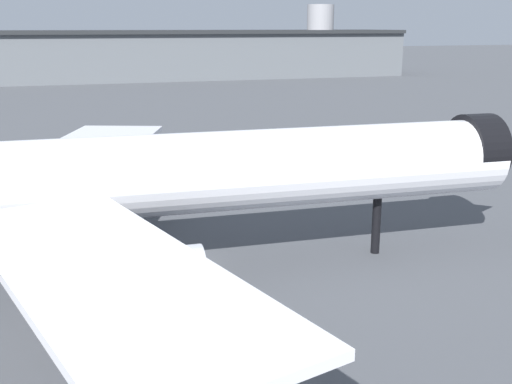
# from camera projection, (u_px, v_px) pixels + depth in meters

# --- Properties ---
(ground) EXTENTS (900.00, 900.00, 0.00)m
(ground) POSITION_uv_depth(u_px,v_px,m) (189.00, 264.00, 49.12)
(ground) COLOR #4C4F54
(airliner_near_gate) EXTENTS (63.25, 57.45, 17.40)m
(airliner_near_gate) POSITION_uv_depth(u_px,v_px,m) (151.00, 178.00, 44.92)
(airliner_near_gate) COLOR white
(airliner_near_gate) RESTS_ON ground
(terminal_building) EXTENTS (260.63, 47.10, 25.96)m
(terminal_building) POSITION_uv_depth(u_px,v_px,m) (44.00, 56.00, 205.97)
(terminal_building) COLOR slate
(terminal_building) RESTS_ON ground
(traffic_cone_near_nose) EXTENTS (0.64, 0.64, 0.80)m
(traffic_cone_near_nose) POSITION_uv_depth(u_px,v_px,m) (88.00, 166.00, 81.51)
(traffic_cone_near_nose) COLOR #F2600C
(traffic_cone_near_nose) RESTS_ON ground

